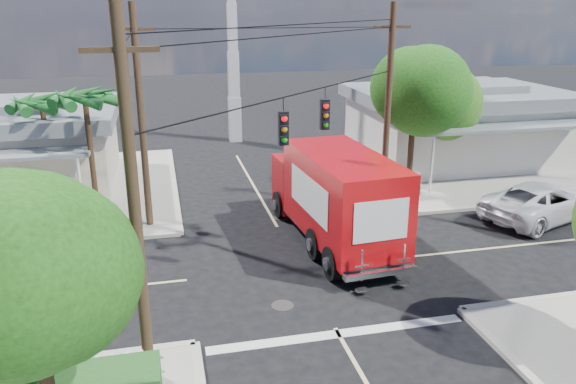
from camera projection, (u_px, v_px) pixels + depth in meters
name	position (u px, v px, depth m)	size (l,w,h in m)	color
ground	(301.00, 268.00, 19.88)	(120.00, 120.00, 0.00)	black
sidewalk_ne	(437.00, 166.00, 32.25)	(14.12, 14.12, 0.14)	#A39E94
sidewalk_nw	(32.00, 193.00, 27.57)	(14.12, 14.12, 0.14)	#A39E94
road_markings	(312.00, 287.00, 18.52)	(32.00, 32.00, 0.01)	beige
building_ne	(457.00, 122.00, 32.89)	(11.80, 10.20, 4.50)	silver
building_nw	(8.00, 144.00, 28.11)	(10.80, 10.20, 4.30)	beige
radio_tower	(233.00, 57.00, 36.67)	(0.80, 0.80, 17.00)	silver
tree_sw_front	(29.00, 272.00, 10.04)	(3.88, 3.78, 6.03)	#422D1C
tree_ne_front	(415.00, 97.00, 26.16)	(4.21, 4.14, 6.66)	#422D1C
tree_ne_back	(442.00, 100.00, 28.94)	(3.77, 3.66, 5.82)	#422D1C
palm_nw_front	(85.00, 101.00, 23.60)	(3.01, 3.08, 5.59)	#422D1C
palm_nw_back	(42.00, 105.00, 24.67)	(3.01, 3.08, 5.19)	#422D1C
utility_poles	(246.00, 132.00, 19.54)	(12.00, 10.68, 9.00)	#473321
picket_fence	(31.00, 382.00, 12.81)	(5.94, 0.06, 1.00)	silver
vending_boxes	(400.00, 185.00, 26.79)	(1.90, 0.50, 1.10)	#A51C23
delivery_truck	(335.00, 196.00, 21.50)	(3.35, 8.79, 3.73)	black
parked_car	(542.00, 201.00, 24.20)	(2.70, 5.86, 1.63)	silver
pedestrian	(20.00, 381.00, 12.30)	(0.65, 0.43, 1.79)	#B8B39D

